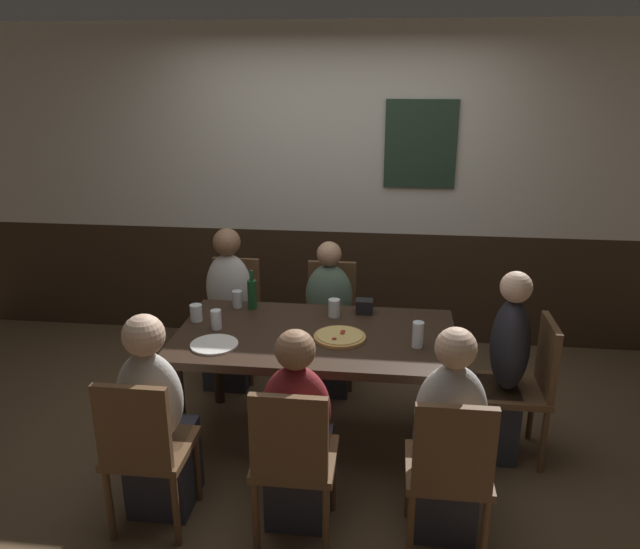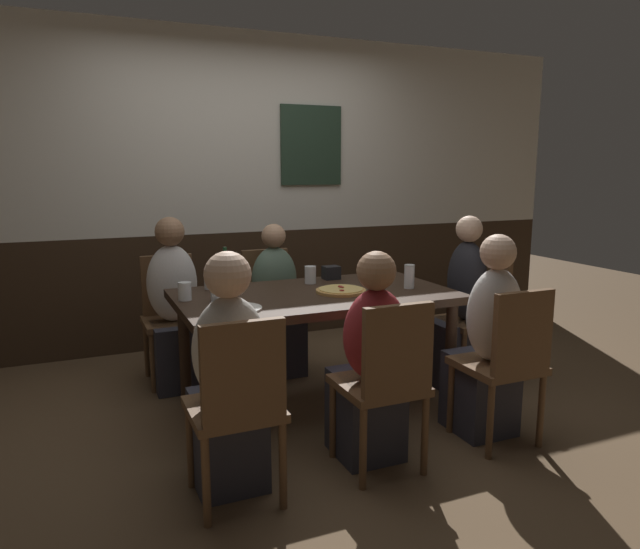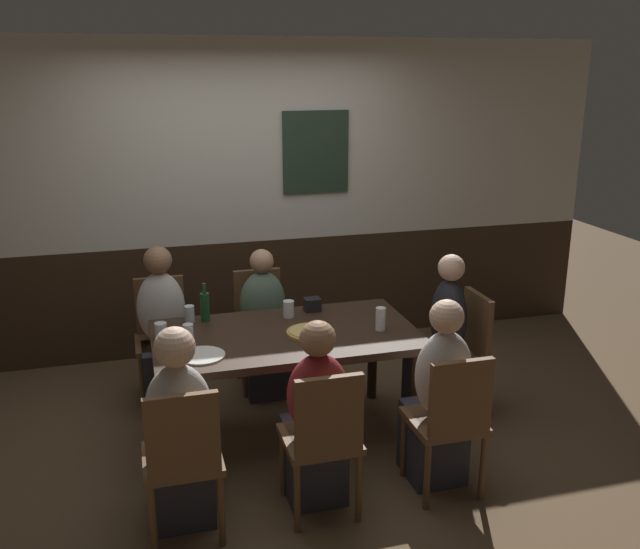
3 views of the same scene
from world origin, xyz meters
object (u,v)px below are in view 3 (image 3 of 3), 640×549
chair_mid_far (260,321)px  person_mid_near (315,426)px  tumbler_short (381,320)px  chair_mid_near (324,435)px  plate_white_large (202,356)px  person_left_far (163,339)px  pint_glass_pale (190,315)px  person_left_near (180,441)px  pizza (311,332)px  chair_left_far (162,331)px  dining_table (286,344)px  beer_bottle_green (205,306)px  chair_right_near (451,417)px  highball_clear (161,332)px  pint_glass_stout (289,310)px  person_right_near (438,406)px  chair_left_near (183,455)px  chair_head_east (462,348)px  beer_glass_half (188,335)px  condiment_caddy (312,304)px

chair_mid_far → person_mid_near: size_ratio=0.80×
tumbler_short → chair_mid_near: bearing=-127.9°
plate_white_large → person_left_far: bearing=100.5°
person_mid_near → pint_glass_pale: bearing=117.7°
chair_mid_far → person_left_far: (-0.74, -0.16, -0.00)m
person_left_near → plate_white_large: size_ratio=4.15×
person_left_near → pizza: bearing=37.0°
person_mid_near → chair_mid_near: bearing=-90.0°
chair_left_far → chair_mid_far: bearing=0.0°
chair_mid_far → pizza: size_ratio=2.86×
dining_table → beer_bottle_green: size_ratio=6.36×
person_mid_near → dining_table: bearing=90.0°
pizza → tumbler_short: bearing=-7.5°
chair_left_far → person_mid_near: 1.77m
tumbler_short → person_left_far: bearing=147.8°
chair_right_near → chair_mid_far: same height
person_left_far → highball_clear: bearing=-93.1°
plate_white_large → pint_glass_pale: bearing=91.1°
pint_glass_pale → pint_glass_stout: (0.65, -0.08, -0.00)m
person_right_near → tumbler_short: size_ratio=7.59×
chair_mid_far → plate_white_large: chair_mid_far is taller
chair_mid_near → chair_right_near: same height
chair_left_near → highball_clear: size_ratio=8.32×
highball_clear → pint_glass_stout: size_ratio=0.92×
chair_head_east → plate_white_large: bearing=-172.6°
chair_left_far → dining_table: bearing=-50.3°
chair_left_far → tumbler_short: bearing=-36.8°
chair_left_far → pizza: (0.89, -0.94, 0.26)m
chair_head_east → person_left_far: person_left_far is taller
chair_mid_near → plate_white_large: size_ratio=3.21×
chair_left_far → pint_glass_stout: 1.06m
dining_table → chair_left_far: chair_left_far is taller
chair_left_near → chair_mid_far: bearing=67.4°
person_left_far → person_right_near: 2.07m
chair_left_near → person_mid_near: (0.74, 0.16, -0.03)m
chair_left_near → beer_glass_half: chair_left_near is taller
pizza → pint_glass_pale: size_ratio=2.73×
beer_bottle_green → beer_glass_half: bearing=-112.3°
dining_table → pizza: (0.15, -0.06, 0.09)m
chair_right_near → person_right_near: size_ratio=0.77×
pint_glass_pale → beer_bottle_green: beer_bottle_green is taller
dining_table → person_left_far: bearing=135.4°
tumbler_short → plate_white_large: bearing=-174.0°
chair_left_near → tumbler_short: tumbler_short is taller
dining_table → pint_glass_stout: 0.32m
chair_mid_far → pizza: 0.99m
person_left_far → pizza: person_left_far is taller
chair_left_near → person_mid_near: bearing=12.6°
dining_table → condiment_caddy: (0.27, 0.36, 0.12)m
chair_left_far → person_right_near: size_ratio=0.77×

